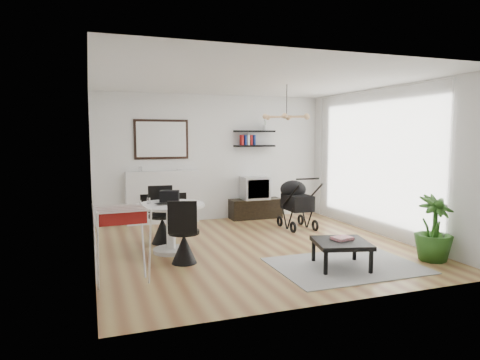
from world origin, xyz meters
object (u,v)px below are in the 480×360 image
object	(u,v)px
crt_tv	(255,188)
coffee_table	(341,244)
fireplace	(163,191)
drying_rack	(122,244)
dining_table	(171,220)
stroller	(296,205)
potted_plant	(434,228)
tv_console	(256,209)

from	to	relation	value
crt_tv	coffee_table	world-z (taller)	crt_tv
fireplace	drying_rack	size ratio (longest dim) A/B	2.24
dining_table	coffee_table	distance (m)	2.61
stroller	potted_plant	xyz separation A→B (m)	(0.88, -2.69, 0.03)
dining_table	stroller	world-z (taller)	stroller
fireplace	tv_console	bearing A→B (deg)	-3.81
dining_table	coffee_table	size ratio (longest dim) A/B	1.21
dining_table	drying_rack	size ratio (longest dim) A/B	1.10
drying_rack	potted_plant	bearing A→B (deg)	-10.12
crt_tv	stroller	world-z (taller)	stroller
drying_rack	potted_plant	distance (m)	4.40
crt_tv	dining_table	distance (m)	3.11
fireplace	tv_console	xyz separation A→B (m)	(2.02, -0.13, -0.47)
fireplace	crt_tv	world-z (taller)	fireplace
crt_tv	potted_plant	xyz separation A→B (m)	(1.30, -3.86, -0.20)
potted_plant	fireplace	bearing A→B (deg)	129.50
drying_rack	fireplace	bearing A→B (deg)	69.25
stroller	fireplace	bearing A→B (deg)	151.79
tv_console	coffee_table	xyz separation A→B (m)	(-0.19, -3.72, 0.12)
dining_table	potted_plant	xyz separation A→B (m)	(3.55, -1.72, -0.03)
fireplace	stroller	bearing A→B (deg)	-28.38
stroller	drying_rack	bearing A→B (deg)	-147.80
fireplace	potted_plant	xyz separation A→B (m)	(3.30, -4.00, -0.20)
crt_tv	drying_rack	size ratio (longest dim) A/B	0.60
tv_console	dining_table	size ratio (longest dim) A/B	1.09
fireplace	potted_plant	bearing A→B (deg)	-50.50
tv_console	drying_rack	distance (m)	4.58
tv_console	crt_tv	world-z (taller)	crt_tv
tv_console	stroller	size ratio (longest dim) A/B	1.09
fireplace	coffee_table	size ratio (longest dim) A/B	2.48
dining_table	drying_rack	bearing A→B (deg)	-124.19
tv_console	coffee_table	size ratio (longest dim) A/B	1.32
dining_table	potted_plant	size ratio (longest dim) A/B	1.09
crt_tv	dining_table	bearing A→B (deg)	-136.42
coffee_table	drying_rack	bearing A→B (deg)	173.06
crt_tv	fireplace	bearing A→B (deg)	176.05
stroller	potted_plant	bearing A→B (deg)	-71.79
drying_rack	coffee_table	world-z (taller)	drying_rack
crt_tv	drying_rack	xyz separation A→B (m)	(-3.08, -3.36, -0.18)
fireplace	crt_tv	size ratio (longest dim) A/B	3.75
dining_table	potted_plant	distance (m)	3.94
fireplace	coffee_table	world-z (taller)	fireplace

